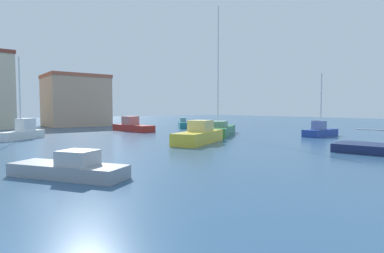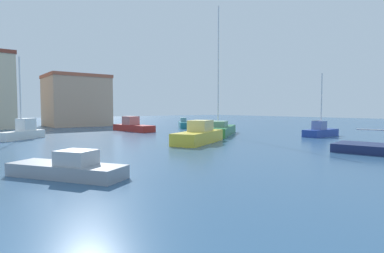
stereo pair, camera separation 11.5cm
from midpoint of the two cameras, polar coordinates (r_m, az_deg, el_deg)
name	(u,v)px [view 2 (the right image)]	position (r m, az deg, el deg)	size (l,w,h in m)	color
water	(144,140)	(27.79, -8.70, -2.42)	(160.00, 160.00, 0.00)	#2D5175
sailboat_white_distant_north	(23,131)	(31.86, -28.54, -0.81)	(4.35, 3.83, 7.36)	white
sailboat_blue_near_pier	(320,131)	(33.39, 22.58, -0.78)	(4.47, 1.72, 6.24)	#233D93
motorboat_yellow_mid_harbor	(199,135)	(24.87, 1.39, -1.58)	(6.39, 4.71, 1.81)	gold
motorboat_grey_behind_lamppost	(68,168)	(13.45, -21.52, -7.10)	(3.90, 4.95, 1.11)	gray
motorboat_teal_distant_east	(183,124)	(44.44, -1.50, 0.43)	(3.49, 4.65, 1.47)	#1E707A
motorboat_red_center_channel	(133,126)	(38.78, -10.72, 0.04)	(2.58, 6.75, 1.81)	#B22823
sailboat_green_inner_mooring	(218,129)	(32.68, 4.87, -0.51)	(8.19, 7.27, 13.31)	#28703D
yacht_club	(76,101)	(53.31, -20.39, 4.48)	(9.02, 8.60, 8.06)	tan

